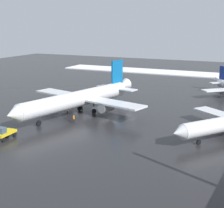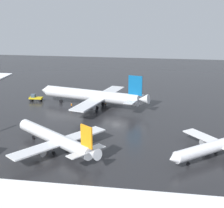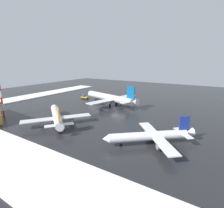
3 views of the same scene
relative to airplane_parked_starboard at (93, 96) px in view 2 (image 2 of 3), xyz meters
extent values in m
plane|color=#232326|center=(9.12, -9.53, -3.89)|extent=(240.00, 240.00, 0.00)
cylinder|color=silver|center=(-0.93, 0.23, 0.00)|extent=(33.26, 11.69, 3.78)
cone|color=silver|center=(-18.40, 4.56, 0.00)|extent=(3.45, 4.12, 3.59)
cone|color=silver|center=(16.75, -4.15, 0.66)|extent=(4.62, 4.07, 3.67)
cube|color=silver|center=(0.11, -9.41, -0.34)|extent=(8.22, 15.19, 0.40)
cylinder|color=gray|center=(0.10, -7.12, -1.45)|extent=(4.20, 3.07, 2.22)
cube|color=silver|center=(4.49, 8.27, -0.34)|extent=(8.22, 15.19, 0.40)
cylinder|color=gray|center=(3.42, 6.25, -1.45)|extent=(4.20, 3.07, 2.22)
cube|color=#0C5999|center=(14.16, -3.51, 4.77)|extent=(4.41, 1.46, 6.22)
cube|color=silver|center=(13.14, -6.69, 0.44)|extent=(4.09, 5.87, 0.27)
cube|color=silver|center=(14.75, -0.22, 0.44)|extent=(4.09, 5.87, 0.27)
cylinder|color=black|center=(-12.26, 3.04, -1.67)|extent=(0.27, 0.27, 0.78)
cylinder|color=black|center=(-12.26, 3.04, -3.28)|extent=(1.28, 0.67, 1.22)
cylinder|color=black|center=(1.71, -2.94, -1.67)|extent=(0.27, 0.27, 0.78)
cylinder|color=black|center=(1.71, -2.94, -3.28)|extent=(1.28, 0.67, 1.22)
cylinder|color=black|center=(2.89, 1.80, -1.67)|extent=(0.27, 0.27, 0.78)
cylinder|color=black|center=(2.89, 1.80, -3.28)|extent=(1.28, 0.67, 1.22)
cylinder|color=white|center=(35.01, -34.11, -1.21)|extent=(19.23, 16.90, 2.61)
cone|color=white|center=(25.54, -42.16, -1.21)|extent=(3.01, 3.08, 2.48)
cube|color=white|center=(32.68, -27.83, -1.44)|extent=(9.03, 9.79, 0.28)
cylinder|color=gray|center=(33.39, -29.24, -2.20)|extent=(2.98, 2.86, 1.53)
cylinder|color=black|center=(28.87, -39.33, -2.36)|extent=(0.18, 0.18, 0.54)
cylinder|color=black|center=(28.87, -39.33, -3.47)|extent=(0.82, 0.75, 0.84)
cylinder|color=black|center=(35.67, -31.33, -2.36)|extent=(0.18, 0.18, 0.54)
cylinder|color=black|center=(35.67, -31.33, -3.47)|extent=(0.82, 0.75, 0.84)
cylinder|color=silver|center=(-1.99, -35.67, -0.89)|extent=(22.40, 17.61, 2.91)
cone|color=silver|center=(-13.15, -27.43, -0.89)|extent=(3.30, 3.45, 2.77)
cone|color=silver|center=(9.31, -44.02, -0.38)|extent=(3.93, 3.81, 2.83)
cube|color=silver|center=(-4.09, -42.85, -1.15)|extent=(9.65, 11.20, 0.31)
cylinder|color=gray|center=(-3.42, -41.22, -2.01)|extent=(3.36, 3.11, 1.71)
cube|color=silver|center=(4.25, -31.55, -1.15)|extent=(9.65, 11.20, 0.31)
cylinder|color=gray|center=(2.89, -32.67, -2.01)|extent=(3.36, 3.11, 1.71)
cube|color=orange|center=(7.66, -42.80, 2.79)|extent=(2.94, 2.28, 4.80)
cube|color=silver|center=(5.99, -44.76, -0.55)|extent=(4.23, 4.63, 0.21)
cube|color=silver|center=(9.05, -40.63, -0.55)|extent=(4.23, 4.63, 0.21)
cylinder|color=black|center=(-9.22, -30.33, -2.18)|extent=(0.21, 0.21, 0.60)
cylinder|color=black|center=(-9.22, -30.33, -3.42)|extent=(0.94, 0.80, 0.94)
cylinder|color=black|center=(-1.04, -38.72, -2.18)|extent=(0.21, 0.21, 0.60)
cylinder|color=black|center=(-1.04, -38.72, -3.42)|extent=(0.94, 0.80, 0.94)
cylinder|color=black|center=(1.20, -35.68, -2.18)|extent=(0.21, 0.21, 0.60)
cylinder|color=black|center=(1.20, -35.68, -3.42)|extent=(0.94, 0.80, 0.94)
cube|color=gold|center=(-21.67, 3.88, -2.74)|extent=(4.70, 2.41, 0.50)
cube|color=#3F5160|center=(-22.59, 3.83, -1.94)|extent=(1.47, 1.56, 1.10)
cylinder|color=black|center=(-23.24, 2.81, -3.44)|extent=(0.91, 0.36, 0.90)
cylinder|color=black|center=(-23.33, 4.79, -3.44)|extent=(0.91, 0.36, 0.90)
cylinder|color=black|center=(-20.02, 2.96, -3.44)|extent=(0.91, 0.36, 0.90)
cylinder|color=black|center=(-20.11, 4.94, -3.44)|extent=(0.91, 0.36, 0.90)
cylinder|color=black|center=(-6.85, -2.55, -3.47)|extent=(0.16, 0.16, 0.85)
cylinder|color=black|center=(-6.96, -2.39, -3.47)|extent=(0.16, 0.16, 0.85)
cylinder|color=orange|center=(-6.90, -2.47, -2.73)|extent=(0.36, 0.36, 0.62)
sphere|color=tan|center=(-6.90, -2.47, -2.30)|extent=(0.24, 0.24, 0.24)
cylinder|color=black|center=(-1.41, 2.72, -3.47)|extent=(0.16, 0.16, 0.85)
cylinder|color=black|center=(-1.21, 2.77, -3.47)|extent=(0.16, 0.16, 0.85)
cylinder|color=orange|center=(-1.31, 2.74, -2.73)|extent=(0.36, 0.36, 0.62)
sphere|color=tan|center=(-1.31, 2.74, -2.30)|extent=(0.24, 0.24, 0.24)
cylinder|color=black|center=(3.79, 1.52, -3.47)|extent=(0.16, 0.16, 0.85)
cylinder|color=black|center=(3.89, 1.69, -3.47)|extent=(0.16, 0.16, 0.85)
cylinder|color=orange|center=(3.84, 1.60, -2.73)|extent=(0.36, 0.36, 0.62)
sphere|color=tan|center=(3.84, 1.60, -2.30)|extent=(0.24, 0.24, 0.24)
camera|label=1|loc=(-69.42, -40.97, 17.90)|focal=55.00mm
camera|label=2|loc=(23.26, -107.43, 29.23)|focal=55.00mm
camera|label=3|loc=(50.72, -79.16, 19.90)|focal=28.00mm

